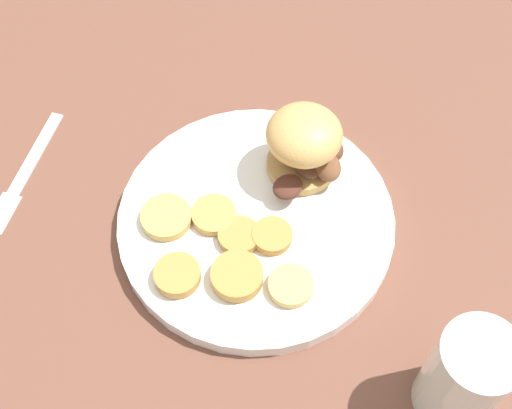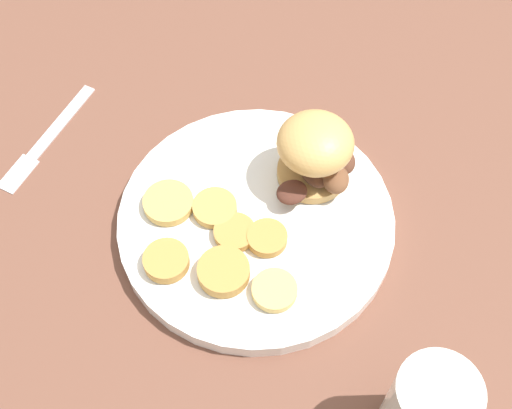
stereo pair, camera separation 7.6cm
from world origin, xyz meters
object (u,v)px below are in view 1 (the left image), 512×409
at_px(sandwich, 305,145).
at_px(fork, 25,172).
at_px(dinner_plate, 256,221).
at_px(drinking_glass, 465,377).

xyz_separation_m(sandwich, fork, (0.30, 0.13, -0.06)).
bearing_deg(dinner_plate, drinking_glass, 158.76).
bearing_deg(fork, dinner_plate, -170.44).
xyz_separation_m(fork, drinking_glass, (-0.53, 0.05, 0.06)).
distance_m(fork, drinking_glass, 0.53).
bearing_deg(sandwich, fork, 23.27).
relative_size(dinner_plate, fork, 1.73).
height_order(sandwich, fork, sandwich).
relative_size(fork, drinking_glass, 1.37).
height_order(dinner_plate, drinking_glass, drinking_glass).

